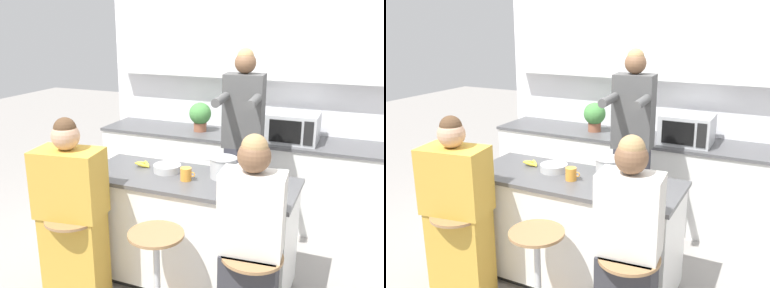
% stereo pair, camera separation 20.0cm
% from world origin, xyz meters
% --- Properties ---
extents(ground_plane, '(16.00, 16.00, 0.00)m').
position_xyz_m(ground_plane, '(0.00, 0.00, 0.00)').
color(ground_plane, gray).
extents(wall_back, '(3.31, 0.22, 2.70)m').
position_xyz_m(wall_back, '(0.00, 1.68, 1.54)').
color(wall_back, white).
rests_on(wall_back, ground_plane).
extents(back_counter, '(3.08, 0.60, 0.88)m').
position_xyz_m(back_counter, '(0.00, 1.39, 0.44)').
color(back_counter, white).
rests_on(back_counter, ground_plane).
extents(kitchen_island, '(1.63, 0.65, 0.89)m').
position_xyz_m(kitchen_island, '(0.00, 0.00, 0.45)').
color(kitchen_island, black).
rests_on(kitchen_island, ground_plane).
extents(bar_stool_leftmost, '(0.38, 0.38, 0.70)m').
position_xyz_m(bar_stool_leftmost, '(-0.65, -0.58, 0.38)').
color(bar_stool_leftmost, '#997047').
rests_on(bar_stool_leftmost, ground_plane).
extents(bar_stool_center, '(0.38, 0.38, 0.70)m').
position_xyz_m(bar_stool_center, '(0.00, -0.55, 0.38)').
color(bar_stool_center, '#997047').
rests_on(bar_stool_center, ground_plane).
extents(person_cooking, '(0.38, 0.59, 1.82)m').
position_xyz_m(person_cooking, '(0.22, 0.67, 0.92)').
color(person_cooking, '#383842').
rests_on(person_cooking, ground_plane).
extents(person_wrapped_blanket, '(0.51, 0.35, 1.41)m').
position_xyz_m(person_wrapped_blanket, '(-0.68, -0.53, 0.66)').
color(person_wrapped_blanket, gold).
rests_on(person_wrapped_blanket, ground_plane).
extents(person_seated_near, '(0.39, 0.29, 1.43)m').
position_xyz_m(person_seated_near, '(0.63, -0.53, 0.66)').
color(person_seated_near, '#333338').
rests_on(person_seated_near, ground_plane).
extents(cooking_pot, '(0.30, 0.21, 0.16)m').
position_xyz_m(cooking_pot, '(0.24, 0.11, 0.97)').
color(cooking_pot, '#B7BABC').
rests_on(cooking_pot, kitchen_island).
extents(fruit_bowl, '(0.22, 0.22, 0.06)m').
position_xyz_m(fruit_bowl, '(-0.21, 0.06, 0.92)').
color(fruit_bowl, '#B7BABC').
rests_on(fruit_bowl, kitchen_island).
extents(coffee_cup_near, '(0.12, 0.08, 0.10)m').
position_xyz_m(coffee_cup_near, '(0.00, -0.05, 0.94)').
color(coffee_cup_near, orange).
rests_on(coffee_cup_near, kitchen_island).
extents(banana_bunch, '(0.15, 0.11, 0.05)m').
position_xyz_m(banana_bunch, '(-0.44, 0.10, 0.91)').
color(banana_bunch, yellow).
rests_on(banana_bunch, kitchen_island).
extents(microwave, '(0.49, 0.40, 0.29)m').
position_xyz_m(microwave, '(0.54, 1.36, 1.03)').
color(microwave, '#B2B5B7').
rests_on(microwave, back_counter).
extents(potted_plant, '(0.24, 0.24, 0.31)m').
position_xyz_m(potted_plant, '(-0.46, 1.39, 1.06)').
color(potted_plant, '#93563D').
rests_on(potted_plant, back_counter).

